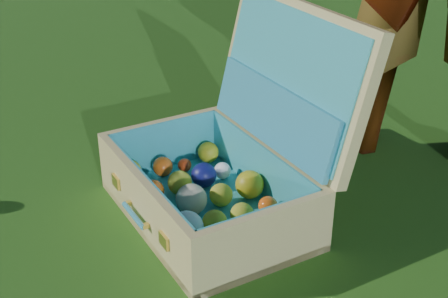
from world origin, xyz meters
The scene contains 2 objects.
ground centered at (0.00, 0.00, 0.00)m, with size 60.00×60.00×0.00m, color #215114.
suitcase centered at (0.09, 0.23, 0.15)m, with size 0.71×0.68×0.53m.
Camera 1 is at (0.89, -0.91, 0.91)m, focal length 50.00 mm.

